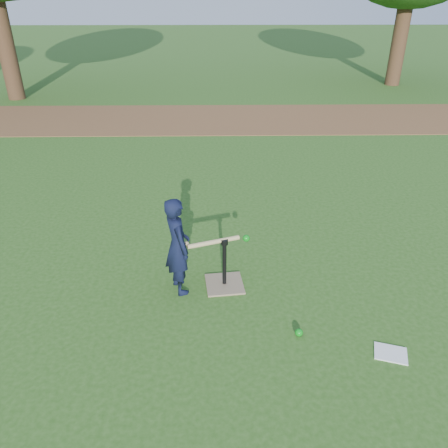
{
  "coord_description": "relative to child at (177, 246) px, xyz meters",
  "views": [
    {
      "loc": [
        0.22,
        -3.97,
        3.08
      ],
      "look_at": [
        0.3,
        0.49,
        0.65
      ],
      "focal_mm": 35.0,
      "sensor_mm": 36.0,
      "label": 1
    }
  ],
  "objects": [
    {
      "name": "dirt_strip",
      "position": [
        0.22,
        7.38,
        -0.57
      ],
      "size": [
        24.0,
        3.0,
        0.01
      ],
      "primitive_type": "cube",
      "color": "brown",
      "rests_on": "ground"
    },
    {
      "name": "swing_action",
      "position": [
        0.44,
        0.05,
        0.03
      ],
      "size": [
        0.73,
        0.25,
        0.09
      ],
      "color": "tan",
      "rests_on": "ground"
    },
    {
      "name": "child",
      "position": [
        0.0,
        0.0,
        0.0
      ],
      "size": [
        0.42,
        0.49,
        1.15
      ],
      "primitive_type": "imported",
      "rotation": [
        0.0,
        0.0,
        1.98
      ],
      "color": "black",
      "rests_on": "ground"
    },
    {
      "name": "clipboard",
      "position": [
        2.08,
        -1.06,
        -0.57
      ],
      "size": [
        0.36,
        0.31,
        0.01
      ],
      "primitive_type": "cube",
      "rotation": [
        0.0,
        0.0,
        -0.3
      ],
      "color": "white",
      "rests_on": "ground"
    },
    {
      "name": "ground",
      "position": [
        0.22,
        -0.12,
        -0.58
      ],
      "size": [
        80.0,
        80.0,
        0.0
      ],
      "primitive_type": "plane",
      "color": "#285116",
      "rests_on": "ground"
    },
    {
      "name": "batting_tee",
      "position": [
        0.52,
        0.06,
        -0.47
      ],
      "size": [
        0.48,
        0.48,
        0.61
      ],
      "color": "#8B7458",
      "rests_on": "ground"
    },
    {
      "name": "wiffle_ball_ground",
      "position": [
        1.25,
        -0.8,
        -0.54
      ],
      "size": [
        0.08,
        0.08,
        0.08
      ],
      "primitive_type": "sphere",
      "color": "#0C8516",
      "rests_on": "ground"
    }
  ]
}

